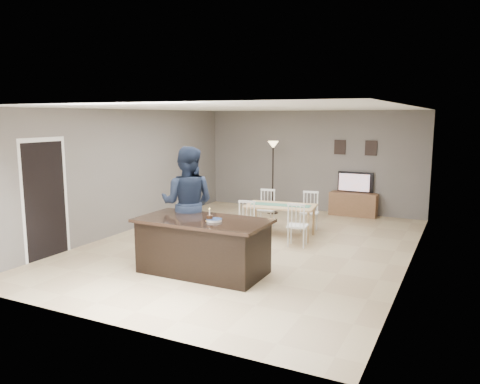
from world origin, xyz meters
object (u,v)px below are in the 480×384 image
at_px(man, 187,203).
at_px(woman, 188,219).
at_px(dining_table, 281,210).
at_px(birthday_cake, 210,218).
at_px(kitchen_island, 203,246).
at_px(television, 355,182).
at_px(tv_console, 353,204).
at_px(plate_stack, 214,220).
at_px(floor_lamp, 273,158).

bearing_deg(man, woman, 164.16).
distance_m(man, dining_table, 2.44).
distance_m(birthday_cake, dining_table, 2.87).
xyz_separation_m(kitchen_island, television, (1.20, 5.64, 0.41)).
relative_size(kitchen_island, tv_console, 1.79).
height_order(plate_stack, floor_lamp, floor_lamp).
relative_size(tv_console, dining_table, 0.66).
distance_m(plate_stack, dining_table, 2.84).
xyz_separation_m(tv_console, man, (-1.84, -5.02, 0.71)).
distance_m(birthday_cake, plate_stack, 0.08).
bearing_deg(tv_console, floor_lamp, -162.25).
relative_size(woman, dining_table, 0.82).
height_order(tv_console, birthday_cake, birthday_cake).
distance_m(kitchen_island, birthday_cake, 0.53).
bearing_deg(dining_table, man, -120.16).
relative_size(kitchen_island, television, 2.35).
bearing_deg(woman, television, -104.05).
relative_size(man, birthday_cake, 9.65).
height_order(plate_stack, dining_table, plate_stack).
distance_m(woman, birthday_cake, 1.04).
distance_m(television, plate_stack, 5.78).
relative_size(plate_stack, dining_table, 0.14).
height_order(woman, man, man).
bearing_deg(television, plate_stack, 80.46).
relative_size(man, plate_stack, 7.96).
height_order(tv_console, plate_stack, plate_stack).
distance_m(tv_console, man, 5.39).
bearing_deg(television, man, 70.10).
bearing_deg(man, television, -125.74).
bearing_deg(plate_stack, tv_console, 80.34).
bearing_deg(kitchen_island, floor_lamp, 99.11).
bearing_deg(television, birthday_cake, 79.78).
distance_m(woman, dining_table, 2.40).
bearing_deg(kitchen_island, birthday_cake, -23.96).
distance_m(tv_console, plate_stack, 5.74).
height_order(kitchen_island, television, television).
distance_m(woman, plate_stack, 1.08).
xyz_separation_m(kitchen_island, man, (-0.64, 0.55, 0.56)).
bearing_deg(birthday_cake, floor_lamp, 100.86).
bearing_deg(dining_table, plate_stack, -98.32).
bearing_deg(kitchen_island, television, 77.99).
xyz_separation_m(birthday_cake, floor_lamp, (-0.96, 5.01, 0.53)).
distance_m(kitchen_island, television, 5.78).
bearing_deg(man, plate_stack, 129.69).
xyz_separation_m(tv_console, plate_stack, (-0.96, -5.63, 0.62)).
bearing_deg(television, floor_lamp, 19.55).
bearing_deg(kitchen_island, man, 139.44).
relative_size(television, floor_lamp, 0.48).
xyz_separation_m(television, plate_stack, (-0.96, -5.70, 0.06)).
xyz_separation_m(woman, man, (-0.01, 0.00, 0.28)).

